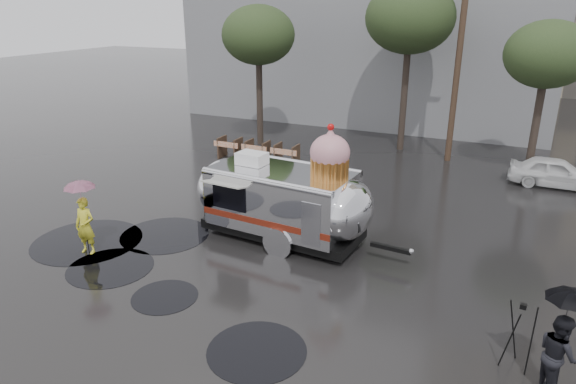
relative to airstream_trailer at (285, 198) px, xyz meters
The scene contains 14 objects.
ground 3.39m from the airstream_trailer, 73.99° to the right, with size 120.00×120.00×0.00m, color black.
puddles 4.28m from the airstream_trailer, 123.80° to the right, with size 15.03×6.43×0.01m.
grey_building 21.87m from the airstream_trailer, 98.51° to the left, with size 22.00×12.00×13.00m, color slate.
utility_pole 11.97m from the airstream_trailer, 73.08° to the left, with size 1.60×0.28×9.00m.
tree_left 12.45m from the airstream_trailer, 121.51° to the left, with size 3.64×3.64×6.95m.
tree_mid 13.03m from the airstream_trailer, 85.94° to the left, with size 4.20×4.20×8.03m.
tree_right 12.69m from the airstream_trailer, 55.65° to the left, with size 3.36×3.36×6.42m.
barricade_row 8.47m from the airstream_trailer, 123.89° to the left, with size 4.30×0.80×1.00m.
airstream_trailer is the anchor object (origin of this frame).
person_left 5.97m from the airstream_trailer, 145.66° to the right, with size 0.62×0.42×1.73m, color yellow.
umbrella_pink 5.97m from the airstream_trailer, 145.66° to the right, with size 1.10×1.10×2.30m.
person_right 8.58m from the airstream_trailer, 28.03° to the right, with size 0.81×0.45×1.69m, color black.
umbrella_black 8.58m from the airstream_trailer, 28.03° to the right, with size 1.05×1.05×2.27m.
tripod 7.74m from the airstream_trailer, 27.28° to the right, with size 0.57×0.61×1.49m.
Camera 1 is at (5.45, -10.39, 7.05)m, focal length 32.00 mm.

